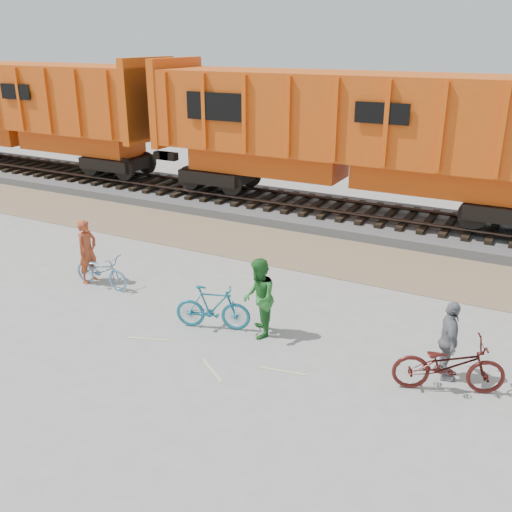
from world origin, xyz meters
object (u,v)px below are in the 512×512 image
object	(u,v)px
bicycle_teal	(213,308)
person_woman	(449,341)
hopper_car_center	(351,132)
hopper_car_left	(25,107)
bicycle_blue	(101,271)
bicycle_maroon	(449,365)
person_solo	(87,251)
person_man	(259,298)

from	to	relation	value
bicycle_teal	person_woman	distance (m)	4.80
person_woman	hopper_car_center	bearing A→B (deg)	11.26
hopper_car_left	person_woman	xyz separation A→B (m)	(19.87, -8.39, -2.24)
hopper_car_left	bicycle_teal	bearing A→B (deg)	-30.13
bicycle_blue	bicycle_maroon	world-z (taller)	bicycle_maroon
person_solo	person_man	xyz separation A→B (m)	(5.14, -0.48, 0.02)
hopper_car_center	bicycle_blue	bearing A→B (deg)	-113.50
person_man	bicycle_blue	bearing A→B (deg)	-123.01
bicycle_teal	person_woman	xyz separation A→B (m)	(4.78, 0.37, 0.27)
bicycle_teal	bicycle_maroon	world-z (taller)	bicycle_maroon
hopper_car_left	bicycle_maroon	bearing A→B (deg)	-23.76
person_man	hopper_car_left	bearing A→B (deg)	-146.28
bicycle_maroon	person_solo	xyz separation A→B (m)	(-9.02, 0.72, 0.32)
hopper_car_center	bicycle_blue	xyz separation A→B (m)	(-3.55, -8.17, -2.58)
bicycle_teal	bicycle_maroon	size ratio (longest dim) A/B	0.84
bicycle_maroon	hopper_car_left	bearing A→B (deg)	45.55
hopper_car_center	person_solo	distance (m)	9.29
bicycle_blue	person_man	distance (m)	4.68
hopper_car_left	bicycle_maroon	world-z (taller)	hopper_car_left
hopper_car_left	person_man	distance (m)	18.35
bicycle_blue	person_solo	size ratio (longest dim) A/B	0.98
bicycle_blue	person_man	xyz separation A→B (m)	(4.64, -0.38, 0.42)
bicycle_blue	bicycle_teal	distance (m)	3.69
person_man	person_woman	size ratio (longest dim) A/B	1.11
bicycle_maroon	person_solo	bearing A→B (deg)	64.75
person_solo	bicycle_blue	bearing A→B (deg)	-102.00
hopper_car_left	bicycle_blue	distance (m)	14.30
hopper_car_center	bicycle_teal	world-z (taller)	hopper_car_center
bicycle_blue	bicycle_teal	world-z (taller)	bicycle_teal
hopper_car_center	bicycle_teal	size ratio (longest dim) A/B	8.61
bicycle_blue	person_woman	distance (m)	8.43
hopper_car_left	hopper_car_center	xyz separation A→B (m)	(15.00, 0.00, 0.00)
person_solo	person_woman	world-z (taller)	person_solo
hopper_car_left	person_solo	bearing A→B (deg)	-36.41
hopper_car_center	person_man	xyz separation A→B (m)	(1.09, -8.56, -2.16)
hopper_car_center	person_woman	world-z (taller)	hopper_car_center
person_solo	person_man	world-z (taller)	person_man
hopper_car_center	hopper_car_left	bearing A→B (deg)	180.00
person_solo	person_woman	distance (m)	8.93
person_solo	bicycle_teal	bearing A→B (deg)	-100.07
hopper_car_center	person_man	bearing A→B (deg)	-82.74
bicycle_teal	person_woman	bearing A→B (deg)	-103.81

